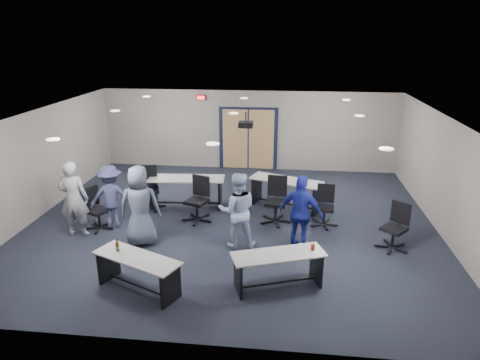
# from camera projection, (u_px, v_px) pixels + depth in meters

# --- Properties ---
(floor) EXTENTS (10.00, 10.00, 0.00)m
(floor) POSITION_uv_depth(u_px,v_px,m) (232.00, 222.00, 10.81)
(floor) COLOR black
(floor) RESTS_ON ground
(back_wall) EXTENTS (10.00, 0.04, 2.70)m
(back_wall) POSITION_uv_depth(u_px,v_px,m) (248.00, 130.00, 14.59)
(back_wall) COLOR gray
(back_wall) RESTS_ON floor
(front_wall) EXTENTS (10.00, 0.04, 2.70)m
(front_wall) POSITION_uv_depth(u_px,v_px,m) (191.00, 267.00, 6.14)
(front_wall) COLOR gray
(front_wall) RESTS_ON floor
(left_wall) EXTENTS (0.04, 9.00, 2.70)m
(left_wall) POSITION_uv_depth(u_px,v_px,m) (37.00, 164.00, 10.89)
(left_wall) COLOR gray
(left_wall) RESTS_ON floor
(right_wall) EXTENTS (0.04, 9.00, 2.70)m
(right_wall) POSITION_uv_depth(u_px,v_px,m) (446.00, 179.00, 9.84)
(right_wall) COLOR gray
(right_wall) RESTS_ON floor
(ceiling) EXTENTS (10.00, 9.00, 0.04)m
(ceiling) POSITION_uv_depth(u_px,v_px,m) (231.00, 116.00, 9.92)
(ceiling) COLOR white
(ceiling) RESTS_ON back_wall
(double_door) EXTENTS (2.00, 0.07, 2.20)m
(double_door) POSITION_uv_depth(u_px,v_px,m) (248.00, 139.00, 14.65)
(double_door) COLOR #111633
(double_door) RESTS_ON back_wall
(exit_sign) EXTENTS (0.32, 0.07, 0.18)m
(exit_sign) POSITION_uv_depth(u_px,v_px,m) (201.00, 98.00, 14.34)
(exit_sign) COLOR black
(exit_sign) RESTS_ON back_wall
(ceiling_projector) EXTENTS (0.35, 0.32, 0.37)m
(ceiling_projector) POSITION_uv_depth(u_px,v_px,m) (246.00, 124.00, 10.45)
(ceiling_projector) COLOR black
(ceiling_projector) RESTS_ON ceiling
(ceiling_can_lights) EXTENTS (6.24, 5.74, 0.02)m
(ceiling_can_lights) POSITION_uv_depth(u_px,v_px,m) (232.00, 115.00, 10.16)
(ceiling_can_lights) COLOR white
(ceiling_can_lights) RESTS_ON ceiling
(table_front_left) EXTENTS (1.80, 1.22, 0.95)m
(table_front_left) POSITION_uv_depth(u_px,v_px,m) (137.00, 267.00, 7.81)
(table_front_left) COLOR #A6A49D
(table_front_left) RESTS_ON floor
(table_front_right) EXTENTS (1.82, 1.12, 0.81)m
(table_front_right) POSITION_uv_depth(u_px,v_px,m) (279.00, 264.00, 7.91)
(table_front_right) COLOR #A6A49D
(table_front_right) RESTS_ON floor
(table_back_left) EXTENTS (2.08, 0.83, 0.82)m
(table_back_left) POSITION_uv_depth(u_px,v_px,m) (187.00, 187.00, 11.58)
(table_back_left) COLOR #A6A49D
(table_back_left) RESTS_ON floor
(table_back_right) EXTENTS (2.05, 1.30, 0.79)m
(table_back_right) POSITION_uv_depth(u_px,v_px,m) (286.00, 189.00, 11.54)
(table_back_right) COLOR #A6A49D
(table_back_right) RESTS_ON floor
(chair_back_a) EXTENTS (0.93, 0.93, 1.15)m
(chair_back_a) POSITION_uv_depth(u_px,v_px,m) (149.00, 188.00, 11.45)
(chair_back_a) COLOR black
(chair_back_a) RESTS_ON floor
(chair_back_b) EXTENTS (0.91, 0.91, 1.13)m
(chair_back_b) POSITION_uv_depth(u_px,v_px,m) (197.00, 200.00, 10.70)
(chair_back_b) COLOR black
(chair_back_b) RESTS_ON floor
(chair_back_c) EXTENTS (0.80, 0.80, 1.16)m
(chair_back_c) POSITION_uv_depth(u_px,v_px,m) (276.00, 201.00, 10.60)
(chair_back_c) COLOR black
(chair_back_c) RESTS_ON floor
(chair_back_d) EXTENTS (0.72, 0.72, 1.02)m
(chair_back_d) POSITION_uv_depth(u_px,v_px,m) (325.00, 206.00, 10.45)
(chair_back_d) COLOR black
(chair_back_d) RESTS_ON floor
(chair_loose_left) EXTENTS (0.87, 0.87, 1.02)m
(chair_loose_left) POSITION_uv_depth(u_px,v_px,m) (98.00, 209.00, 10.29)
(chair_loose_left) COLOR black
(chair_loose_left) RESTS_ON floor
(chair_loose_right) EXTENTS (0.93, 0.93, 1.05)m
(chair_loose_right) POSITION_uv_depth(u_px,v_px,m) (394.00, 227.00, 9.31)
(chair_loose_right) COLOR black
(chair_loose_right) RESTS_ON floor
(person_gray) EXTENTS (0.72, 0.52, 1.83)m
(person_gray) POSITION_uv_depth(u_px,v_px,m) (74.00, 199.00, 9.83)
(person_gray) COLOR #969CA4
(person_gray) RESTS_ON floor
(person_plaid) EXTENTS (0.98, 0.73, 1.83)m
(person_plaid) POSITION_uv_depth(u_px,v_px,m) (140.00, 206.00, 9.44)
(person_plaid) COLOR slate
(person_plaid) RESTS_ON floor
(person_lightblue) EXTENTS (0.93, 0.78, 1.72)m
(person_lightblue) POSITION_uv_depth(u_px,v_px,m) (237.00, 210.00, 9.33)
(person_lightblue) COLOR #B0C8E9
(person_lightblue) RESTS_ON floor
(person_navy) EXTENTS (1.08, 0.76, 1.71)m
(person_navy) POSITION_uv_depth(u_px,v_px,m) (301.00, 213.00, 9.19)
(person_navy) COLOR navy
(person_navy) RESTS_ON floor
(person_back) EXTENTS (1.14, 0.84, 1.58)m
(person_back) POSITION_uv_depth(u_px,v_px,m) (111.00, 197.00, 10.31)
(person_back) COLOR #393F67
(person_back) RESTS_ON floor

